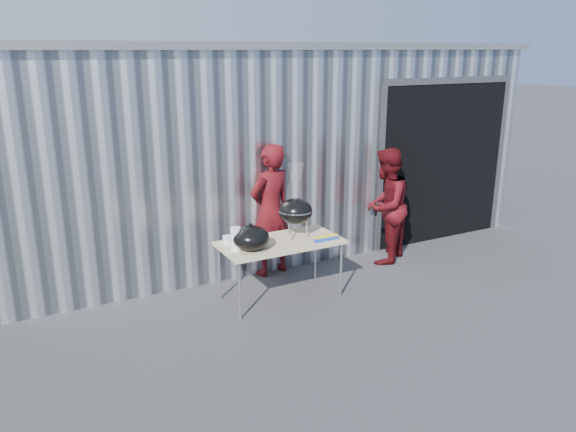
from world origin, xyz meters
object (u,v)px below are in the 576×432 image
folding_table (280,244)px  kettle_grill (296,205)px  person_bystander (386,206)px  person_cook (271,210)px

folding_table → kettle_grill: (0.24, 0.06, 0.46)m
folding_table → person_bystander: bearing=12.5°
folding_table → kettle_grill: size_ratio=1.61×
folding_table → kettle_grill: bearing=13.5°
kettle_grill → person_cook: person_cook is taller
folding_table → person_cook: person_cook is taller
kettle_grill → person_bystander: kettle_grill is taller
kettle_grill → person_bystander: size_ratio=0.56×
person_cook → person_bystander: size_ratio=1.08×
folding_table → person_bystander: (1.93, 0.43, 0.13)m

